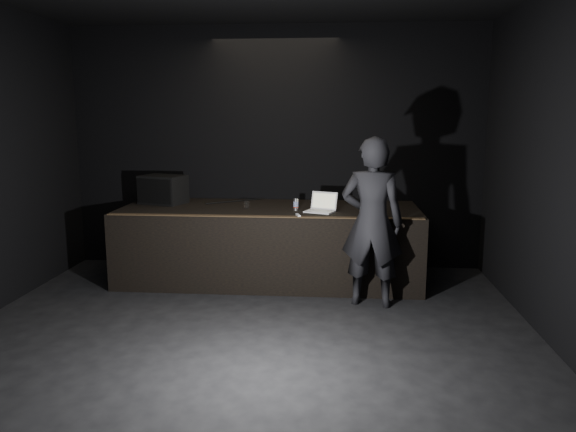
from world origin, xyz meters
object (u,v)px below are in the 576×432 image
(stage_riser, at_px, (270,243))
(beer_can, at_px, (296,205))
(laptop, at_px, (322,207))
(stage_monitor, at_px, (163,189))
(person, at_px, (372,222))

(stage_riser, relative_size, beer_can, 25.29)
(laptop, xyz_separation_m, beer_can, (-0.34, 0.04, 0.02))
(laptop, height_order, beer_can, laptop)
(stage_monitor, distance_m, beer_can, 1.96)
(stage_riser, height_order, person, person)
(beer_can, relative_size, person, 0.08)
(laptop, distance_m, person, 0.92)
(beer_can, bearing_deg, stage_monitor, 167.10)
(person, bearing_deg, stage_riser, -25.50)
(person, bearing_deg, laptop, -38.28)
(stage_riser, relative_size, laptop, 9.01)
(beer_can, xyz_separation_m, person, (0.94, -0.73, -0.08))
(stage_monitor, xyz_separation_m, beer_can, (1.91, -0.44, -0.12))
(beer_can, bearing_deg, stage_riser, 149.54)
(laptop, height_order, person, person)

